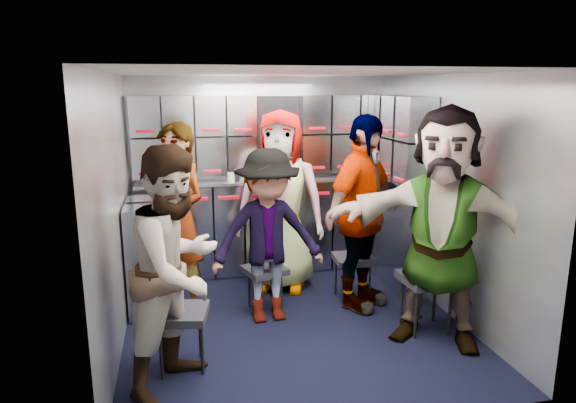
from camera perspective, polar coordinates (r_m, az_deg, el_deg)
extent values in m
plane|color=black|center=(4.59, 0.42, -13.05)|extent=(3.00, 3.00, 0.00)
cube|color=gray|center=(5.69, -2.96, 3.15)|extent=(2.80, 0.04, 2.10)
cube|color=gray|center=(4.17, -18.67, -1.12)|extent=(0.04, 3.00, 2.10)
cube|color=gray|center=(4.75, 17.14, 0.65)|extent=(0.04, 3.00, 2.10)
cube|color=silver|center=(4.13, 0.47, 14.14)|extent=(2.80, 3.00, 0.02)
cube|color=#9AA0A9|center=(5.61, -2.53, -2.81)|extent=(2.68, 0.38, 0.99)
cube|color=#9AA0A9|center=(4.84, -15.06, -5.82)|extent=(0.38, 0.76, 0.99)
cube|color=silver|center=(5.49, -2.58, 2.42)|extent=(2.68, 0.42, 0.03)
cube|color=#9AA0A9|center=(5.48, -2.74, 7.43)|extent=(2.68, 0.28, 0.82)
cube|color=#9AA0A9|center=(5.23, 12.24, 6.89)|extent=(0.28, 1.00, 0.82)
cube|color=#9AA0A9|center=(5.33, 12.18, -3.86)|extent=(0.28, 1.20, 1.00)
cube|color=#A60615|center=(5.32, -2.19, 0.62)|extent=(2.60, 0.02, 0.03)
cube|color=black|center=(3.80, -11.93, -12.10)|extent=(0.44, 0.43, 0.06)
cylinder|color=black|center=(3.79, -13.95, -15.99)|extent=(0.02, 0.02, 0.40)
cylinder|color=black|center=(3.79, -9.54, -15.78)|extent=(0.02, 0.02, 0.40)
cylinder|color=black|center=(4.01, -13.88, -14.34)|extent=(0.02, 0.02, 0.40)
cylinder|color=black|center=(4.01, -9.74, -14.14)|extent=(0.02, 0.02, 0.40)
cube|color=black|center=(4.65, -2.59, -7.63)|extent=(0.43, 0.42, 0.05)
cylinder|color=black|center=(4.60, -3.91, -10.54)|extent=(0.02, 0.02, 0.36)
cylinder|color=black|center=(4.64, -0.76, -10.29)|extent=(0.02, 0.02, 0.36)
cylinder|color=black|center=(4.80, -4.32, -9.52)|extent=(0.02, 0.02, 0.36)
cylinder|color=black|center=(4.84, -1.29, -9.29)|extent=(0.02, 0.02, 0.36)
cube|color=black|center=(5.34, -1.23, -5.01)|extent=(0.43, 0.42, 0.05)
cylinder|color=black|center=(5.28, -2.31, -7.44)|extent=(0.02, 0.02, 0.35)
cylinder|color=black|center=(5.33, 0.32, -7.25)|extent=(0.02, 0.02, 0.35)
cylinder|color=black|center=(5.48, -2.71, -6.69)|extent=(0.02, 0.02, 0.35)
cylinder|color=black|center=(5.52, -0.17, -6.51)|extent=(0.02, 0.02, 0.35)
cube|color=black|center=(4.93, 7.26, -6.34)|extent=(0.38, 0.36, 0.06)
cylinder|color=black|center=(4.87, 6.17, -9.18)|extent=(0.02, 0.02, 0.38)
cylinder|color=black|center=(4.95, 9.08, -8.87)|extent=(0.02, 0.02, 0.38)
cylinder|color=black|center=(5.06, 5.35, -8.26)|extent=(0.02, 0.02, 0.38)
cylinder|color=black|center=(5.15, 8.16, -7.99)|extent=(0.02, 0.02, 0.38)
cube|color=black|center=(4.41, 15.21, -8.27)|extent=(0.42, 0.40, 0.06)
cylinder|color=black|center=(4.33, 14.03, -11.99)|extent=(0.03, 0.03, 0.43)
cylinder|color=black|center=(4.47, 17.55, -11.44)|extent=(0.03, 0.03, 0.43)
cylinder|color=black|center=(4.54, 12.56, -10.71)|extent=(0.03, 0.03, 0.43)
cylinder|color=black|center=(4.67, 15.97, -10.23)|extent=(0.03, 0.03, 0.43)
imported|color=black|center=(4.59, -12.15, -2.03)|extent=(0.71, 0.74, 1.70)
imported|color=black|center=(3.48, -12.19, -7.33)|extent=(0.98, 1.01, 1.65)
imported|color=black|center=(4.36, -2.23, -3.91)|extent=(1.00, 0.61, 1.50)
imported|color=black|center=(5.03, -0.85, 0.02)|extent=(1.01, 0.82, 1.78)
imported|color=black|center=(4.63, 8.18, -1.32)|extent=(1.08, 0.98, 1.77)
imported|color=black|center=(4.11, 16.76, -2.80)|extent=(1.73, 1.46, 1.87)
cylinder|color=white|center=(5.34, -12.85, 3.34)|extent=(0.07, 0.07, 0.25)
cylinder|color=white|center=(5.38, -5.14, 3.76)|extent=(0.06, 0.06, 0.26)
cylinder|color=white|center=(5.46, -0.05, 3.91)|extent=(0.06, 0.06, 0.26)
cylinder|color=tan|center=(5.37, -6.37, 2.77)|extent=(0.08, 0.08, 0.09)
cylinder|color=tan|center=(5.73, 9.05, 3.44)|extent=(0.08, 0.08, 0.11)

